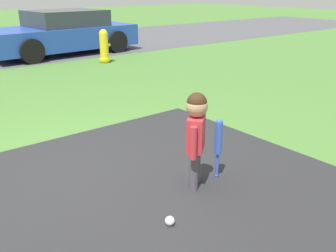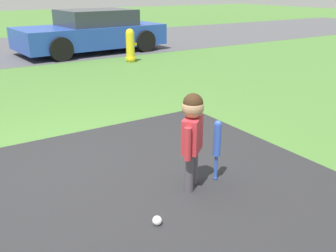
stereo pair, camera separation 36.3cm
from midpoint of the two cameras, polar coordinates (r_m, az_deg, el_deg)
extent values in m
plane|color=#477533|center=(3.91, -16.99, -7.14)|extent=(60.00, 60.00, 0.00)
cylinder|color=#4C4751|center=(3.39, 0.88, -7.10)|extent=(0.08, 0.08, 0.37)
cylinder|color=#4C4751|center=(3.53, 1.38, -5.94)|extent=(0.08, 0.08, 0.37)
cube|color=#BF2D38|center=(3.32, 1.18, -1.23)|extent=(0.28, 0.26, 0.32)
cylinder|color=#BF2D38|center=(3.19, 0.65, -2.71)|extent=(0.06, 0.06, 0.30)
cylinder|color=#BF2D38|center=(3.47, 1.65, -0.76)|extent=(0.06, 0.06, 0.30)
sphere|color=tan|center=(3.24, 1.21, 2.97)|extent=(0.19, 0.19, 0.19)
sphere|color=#382314|center=(3.23, 1.21, 3.54)|extent=(0.18, 0.18, 0.18)
sphere|color=blue|center=(3.70, 4.62, -7.58)|extent=(0.04, 0.04, 0.04)
cylinder|color=blue|center=(3.65, 4.67, -6.05)|extent=(0.03, 0.03, 0.26)
cylinder|color=blue|center=(3.53, 4.80, -1.88)|extent=(0.07, 0.07, 0.32)
sphere|color=blue|center=(3.48, 4.88, 0.53)|extent=(0.07, 0.07, 0.07)
sphere|color=white|center=(3.01, -3.29, -14.33)|extent=(0.08, 0.08, 0.08)
cylinder|color=yellow|center=(9.46, -10.82, 11.55)|extent=(0.21, 0.21, 0.71)
sphere|color=yellow|center=(9.42, -10.96, 13.68)|extent=(0.20, 0.20, 0.20)
cylinder|color=yellow|center=(9.51, -10.71, 9.95)|extent=(0.26, 0.26, 0.06)
cylinder|color=yellow|center=(9.51, -10.23, 12.06)|extent=(0.09, 0.07, 0.07)
cube|color=#2347AD|center=(11.13, -16.99, 12.82)|extent=(4.16, 2.11, 0.57)
cube|color=#2D333D|center=(11.17, -16.30, 15.50)|extent=(2.05, 1.74, 0.43)
cylinder|color=black|center=(9.81, -21.07, 10.56)|extent=(0.61, 0.22, 0.60)
cylinder|color=black|center=(11.53, -24.67, 11.36)|extent=(0.61, 0.22, 0.60)
cylinder|color=black|center=(10.98, -8.72, 12.57)|extent=(0.61, 0.22, 0.60)
cylinder|color=black|center=(12.54, -13.62, 13.19)|extent=(0.61, 0.22, 0.60)
camera|label=1|loc=(0.18, -92.86, -1.06)|focal=40.00mm
camera|label=2|loc=(0.18, 87.14, 1.06)|focal=40.00mm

